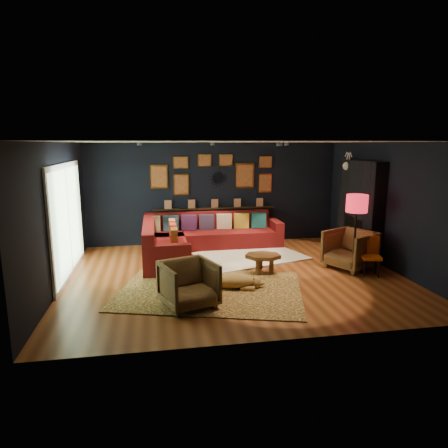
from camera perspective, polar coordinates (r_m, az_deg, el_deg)
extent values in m
plane|color=brown|center=(8.02, 1.56, -7.27)|extent=(6.50, 6.50, 0.00)
plane|color=black|center=(10.38, -1.41, 4.39)|extent=(6.50, 0.00, 6.50)
plane|color=black|center=(5.09, 7.77, -3.11)|extent=(6.50, 0.00, 6.50)
plane|color=black|center=(7.75, -22.67, 1.10)|extent=(0.00, 5.50, 5.50)
plane|color=black|center=(8.93, 22.53, 2.37)|extent=(0.00, 5.50, 5.50)
plane|color=white|center=(7.60, 1.67, 11.65)|extent=(6.50, 6.50, 0.00)
cube|color=maroon|center=(10.06, -2.09, -2.15)|extent=(3.20, 0.95, 0.42)
cube|color=maroon|center=(10.32, -2.37, 0.57)|extent=(3.20, 0.24, 0.46)
cube|color=maroon|center=(10.40, 7.23, -1.17)|extent=(0.22, 0.95, 0.64)
cube|color=maroon|center=(8.91, -8.32, -4.05)|extent=(0.95, 2.20, 0.42)
cube|color=maroon|center=(8.81, -10.70, -1.50)|extent=(0.24, 2.20, 0.46)
cube|color=maroon|center=(7.92, -8.12, -5.19)|extent=(0.95, 0.22, 0.64)
cube|color=#D7B681|center=(10.03, -10.17, 0.03)|extent=(0.38, 0.14, 0.38)
cube|color=#2B4C64|center=(10.04, -7.60, 0.12)|extent=(0.38, 0.14, 0.38)
cube|color=#482353|center=(10.07, -5.04, 0.21)|extent=(0.38, 0.14, 0.38)
cube|color=#3B2F4E|center=(10.11, -2.50, 0.29)|extent=(0.38, 0.14, 0.38)
cube|color=beige|center=(10.18, 0.01, 0.38)|extent=(0.38, 0.14, 0.38)
cube|color=gold|center=(10.27, 2.49, 0.46)|extent=(0.38, 0.14, 0.38)
cube|color=#1B676C|center=(10.37, 4.92, 0.54)|extent=(0.38, 0.14, 0.38)
cube|color=#C25929|center=(9.50, -7.43, -0.52)|extent=(0.14, 0.38, 0.38)
cube|color=maroon|center=(9.01, -7.29, -1.16)|extent=(0.14, 0.38, 0.38)
cube|color=brown|center=(8.53, -7.13, -1.89)|extent=(0.14, 0.38, 0.38)
cube|color=black|center=(10.37, -1.35, 2.26)|extent=(3.20, 0.12, 0.04)
cube|color=#C8892F|center=(10.20, -9.26, 6.66)|extent=(0.45, 0.03, 0.60)
cube|color=#AF6431|center=(10.18, -9.26, 6.65)|extent=(0.38, 0.01, 0.51)
cube|color=#C8892F|center=(10.24, -6.13, 5.63)|extent=(0.40, 0.03, 0.55)
cube|color=#AF6431|center=(10.22, -6.12, 5.62)|extent=(0.34, 0.01, 0.47)
cube|color=#C8892F|center=(10.20, -6.19, 8.71)|extent=(0.38, 0.03, 0.30)
cube|color=#AF6431|center=(10.18, -6.19, 8.71)|extent=(0.32, 0.01, 0.25)
cube|color=#C8892F|center=(10.46, 2.97, 6.90)|extent=(0.50, 0.03, 0.65)
cube|color=#AF6431|center=(10.44, 2.99, 6.90)|extent=(0.42, 0.01, 0.55)
cube|color=#C8892F|center=(10.61, 5.87, 5.84)|extent=(0.35, 0.03, 0.50)
cube|color=#AF6431|center=(10.59, 5.90, 5.83)|extent=(0.30, 0.01, 0.42)
cube|color=#C8892F|center=(10.57, 5.93, 8.81)|extent=(0.35, 0.03, 0.30)
cube|color=#AF6431|center=(10.55, 5.96, 8.80)|extent=(0.30, 0.01, 0.25)
cube|color=#C8892F|center=(10.25, -2.81, 9.06)|extent=(0.35, 0.03, 0.30)
cube|color=#AF6431|center=(10.23, -2.80, 9.05)|extent=(0.30, 0.01, 0.25)
cube|color=#C8892F|center=(10.33, 0.25, 9.09)|extent=(0.35, 0.03, 0.30)
cube|color=#AF6431|center=(10.32, 0.27, 9.08)|extent=(0.30, 0.01, 0.25)
cylinder|color=silver|center=(10.33, -0.85, 6.58)|extent=(0.28, 0.03, 0.28)
cone|color=#C8892F|center=(10.36, 0.36, 6.60)|extent=(0.03, 0.16, 0.03)
cone|color=#C8892F|center=(10.35, 0.27, 7.07)|extent=(0.04, 0.16, 0.04)
cone|color=#C8892F|center=(10.34, 0.01, 7.46)|extent=(0.04, 0.16, 0.04)
cone|color=#C8892F|center=(10.33, -0.38, 7.72)|extent=(0.04, 0.16, 0.04)
cone|color=#C8892F|center=(10.31, -0.85, 7.80)|extent=(0.03, 0.16, 0.03)
cone|color=#C8892F|center=(10.30, -1.32, 7.70)|extent=(0.04, 0.16, 0.04)
cone|color=#C8892F|center=(10.29, -1.71, 7.43)|extent=(0.04, 0.16, 0.04)
cone|color=#C8892F|center=(10.29, -1.97, 7.03)|extent=(0.04, 0.16, 0.04)
cone|color=#C8892F|center=(10.30, -2.06, 6.56)|extent=(0.03, 0.16, 0.03)
cone|color=#C8892F|center=(10.31, -1.97, 6.10)|extent=(0.04, 0.16, 0.04)
cone|color=#C8892F|center=(10.32, -1.70, 5.71)|extent=(0.04, 0.16, 0.04)
cone|color=#C8892F|center=(10.33, -1.31, 5.45)|extent=(0.04, 0.16, 0.04)
cone|color=#C8892F|center=(10.35, -0.84, 5.37)|extent=(0.03, 0.16, 0.03)
cone|color=#C8892F|center=(10.36, -0.38, 5.47)|extent=(0.04, 0.16, 0.04)
cone|color=#C8892F|center=(10.37, 0.01, 5.74)|extent=(0.04, 0.16, 0.04)
cone|color=#C8892F|center=(10.37, 0.27, 6.14)|extent=(0.04, 0.16, 0.04)
cube|color=black|center=(9.65, 18.86, 2.04)|extent=(0.30, 1.60, 2.20)
cube|color=black|center=(9.74, 18.30, -1.74)|extent=(0.20, 0.80, 0.90)
cone|color=white|center=(10.03, 18.29, 7.88)|extent=(0.35, 0.28, 0.28)
sphere|color=white|center=(9.93, 17.16, 7.92)|extent=(0.20, 0.20, 0.20)
cylinder|color=white|center=(9.88, 17.48, 8.87)|extent=(0.02, 0.10, 0.28)
cylinder|color=white|center=(9.98, 17.17, 8.91)|extent=(0.02, 0.10, 0.28)
cube|color=white|center=(8.35, -21.48, 0.49)|extent=(0.04, 2.80, 2.20)
cube|color=#B3D8A5|center=(8.35, -21.32, 0.49)|extent=(0.01, 2.60, 2.00)
cube|color=white|center=(8.35, -21.28, 0.49)|extent=(0.02, 0.06, 2.00)
cylinder|color=black|center=(8.65, -11.99, 11.11)|extent=(0.10, 0.10, 0.06)
cylinder|color=black|center=(9.14, -1.63, 11.35)|extent=(0.10, 0.10, 0.06)
cylinder|color=black|center=(9.12, 8.94, 11.22)|extent=(0.10, 0.10, 0.06)
cylinder|color=black|center=(6.97, 7.94, 11.24)|extent=(0.10, 0.10, 0.06)
cube|color=white|center=(9.28, 3.71, -4.57)|extent=(2.70, 2.29, 0.03)
cube|color=#D8A250|center=(7.20, -1.92, -9.42)|extent=(3.68, 3.06, 0.02)
cylinder|color=#58311B|center=(7.93, 4.86, -6.17)|extent=(0.09, 0.09, 0.29)
cylinder|color=#58311B|center=(8.00, 6.78, -6.05)|extent=(0.09, 0.09, 0.29)
cylinder|color=#58311B|center=(8.26, 5.22, -5.46)|extent=(0.09, 0.09, 0.29)
cylinder|color=maroon|center=(8.76, -8.13, -4.26)|extent=(0.58, 0.58, 0.38)
imported|color=#B88145|center=(6.43, -5.06, -8.26)|extent=(1.00, 0.97, 0.82)
imported|color=#B88145|center=(8.71, 17.59, -3.25)|extent=(1.11, 1.14, 0.89)
cylinder|color=#C8892F|center=(6.92, -1.98, -8.59)|extent=(0.32, 0.32, 0.40)
cylinder|color=black|center=(8.27, 19.46, -5.98)|extent=(0.03, 0.03, 0.38)
cylinder|color=black|center=(8.34, 21.28, -5.96)|extent=(0.03, 0.03, 0.38)
cylinder|color=black|center=(8.52, 19.02, -5.44)|extent=(0.03, 0.03, 0.38)
cylinder|color=black|center=(8.59, 20.79, -5.43)|extent=(0.03, 0.03, 0.38)
cube|color=#D65A13|center=(8.37, 20.23, -4.45)|extent=(0.44, 0.44, 0.06)
cube|color=#D65A13|center=(8.46, 20.07, -2.80)|extent=(0.36, 0.14, 0.36)
cylinder|color=black|center=(8.79, 17.91, -6.01)|extent=(0.26, 0.26, 0.04)
cylinder|color=black|center=(8.62, 18.17, -1.86)|extent=(0.04, 0.04, 1.27)
cylinder|color=red|center=(8.50, 18.46, 2.81)|extent=(0.43, 0.43, 0.36)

